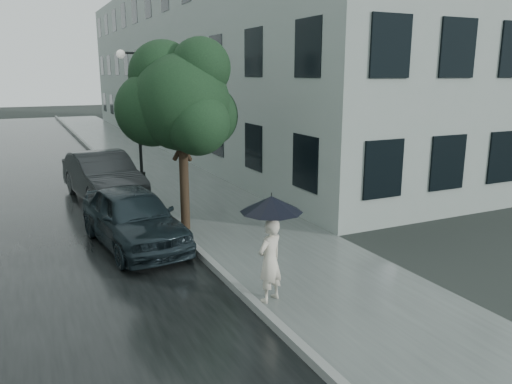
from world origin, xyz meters
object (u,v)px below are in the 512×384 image
lamp_post (134,106)px  car_far (103,176)px  car_near (133,217)px  pedestrian (270,261)px  street_tree (180,101)px

lamp_post → car_far: (-1.76, -3.04, -2.01)m
lamp_post → car_near: 8.41m
pedestrian → street_tree: street_tree is taller
pedestrian → street_tree: (-0.04, 4.81, 2.54)m
pedestrian → car_near: size_ratio=0.37×
street_tree → car_far: bearing=108.8°
pedestrian → car_near: pedestrian is taller
lamp_post → car_far: lamp_post is taller
street_tree → car_near: street_tree is taller
pedestrian → car_near: (-1.54, 4.00, -0.06)m
street_tree → lamp_post: (0.37, 7.12, -0.54)m
pedestrian → car_far: size_ratio=0.33×
street_tree → pedestrian: bearing=-89.5°
street_tree → lamp_post: bearing=87.0°
car_near → car_far: size_ratio=0.89×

